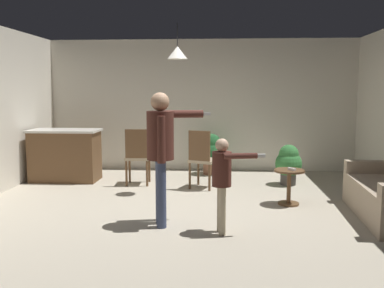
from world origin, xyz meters
The scene contains 12 objects.
ground centered at (0.00, 0.00, 0.00)m, with size 7.68×7.68×0.00m, color #B2A893.
wall_back centered at (0.00, 3.20, 1.35)m, with size 6.40×0.10×2.70m, color silver.
kitchen_counter centered at (-2.45, 1.90, 0.48)m, with size 1.26×0.66×0.95m.
side_table_by_couch centered at (1.41, 0.49, 0.33)m, with size 0.44×0.44×0.52m.
person_adult centered at (-0.30, -0.59, 1.02)m, with size 0.76×0.58×1.64m.
person_child centered at (0.44, -0.83, 0.70)m, with size 0.60×0.32×1.12m.
dining_chair_by_counter centered at (-1.05, 1.63, 0.55)m, with size 0.44×0.44×1.00m.
dining_chair_near_wall centered at (0.10, 1.42, 0.55)m, with size 0.54×0.54×1.00m.
potted_plant_corner centered at (1.61, 1.83, 0.39)m, with size 0.47×0.47×0.72m.
potted_plant_by_wall centered at (0.22, 2.71, 0.45)m, with size 0.53×0.53×0.81m.
spare_remote_on_table centered at (1.44, 0.45, 0.54)m, with size 0.04×0.13×0.04m, color white.
ceiling_light_pendant centered at (-0.28, 1.07, 2.25)m, with size 0.32×0.32×0.55m.
Camera 1 is at (0.42, -5.66, 1.67)m, focal length 39.79 mm.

